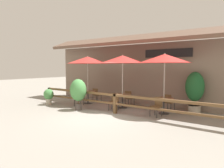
% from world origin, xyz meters
% --- Properties ---
extents(ground_plane, '(60.00, 60.00, 0.00)m').
position_xyz_m(ground_plane, '(0.00, 0.00, 0.00)').
color(ground_plane, gray).
extents(building_facade, '(14.28, 1.49, 4.23)m').
position_xyz_m(building_facade, '(0.00, 4.10, 2.17)').
color(building_facade, gray).
rests_on(building_facade, ground).
extents(patio_railing, '(10.40, 0.14, 0.95)m').
position_xyz_m(patio_railing, '(0.00, 1.05, 0.70)').
color(patio_railing, brown).
rests_on(patio_railing, ground).
extents(patio_umbrella_near, '(2.48, 2.48, 2.91)m').
position_xyz_m(patio_umbrella_near, '(-3.00, 2.29, 2.66)').
color(patio_umbrella_near, '#B7B2A8').
rests_on(patio_umbrella_near, ground).
extents(dining_table_near, '(0.93, 0.93, 0.78)m').
position_xyz_m(dining_table_near, '(-3.00, 2.29, 0.62)').
color(dining_table_near, olive).
rests_on(dining_table_near, ground).
extents(chair_near_streetside, '(0.51, 0.51, 0.88)m').
position_xyz_m(chair_near_streetside, '(-2.94, 1.53, 0.50)').
color(chair_near_streetside, brown).
rests_on(chair_near_streetside, ground).
extents(chair_near_wallside, '(0.46, 0.46, 0.88)m').
position_xyz_m(chair_near_wallside, '(-2.98, 3.05, 0.50)').
color(chair_near_wallside, brown).
rests_on(chair_near_wallside, ground).
extents(patio_umbrella_middle, '(2.48, 2.48, 2.91)m').
position_xyz_m(patio_umbrella_middle, '(-0.49, 2.39, 2.66)').
color(patio_umbrella_middle, '#B7B2A8').
rests_on(patio_umbrella_middle, ground).
extents(dining_table_middle, '(0.93, 0.93, 0.78)m').
position_xyz_m(dining_table_middle, '(-0.49, 2.39, 0.62)').
color(dining_table_middle, olive).
rests_on(dining_table_middle, ground).
extents(chair_middle_streetside, '(0.51, 0.51, 0.88)m').
position_xyz_m(chair_middle_streetside, '(-0.51, 1.64, 0.50)').
color(chair_middle_streetside, brown).
rests_on(chair_middle_streetside, ground).
extents(chair_middle_wallside, '(0.45, 0.45, 0.88)m').
position_xyz_m(chair_middle_wallside, '(-0.53, 3.13, 0.50)').
color(chair_middle_wallside, brown).
rests_on(chair_middle_wallside, ground).
extents(patio_umbrella_far, '(2.48, 2.48, 2.91)m').
position_xyz_m(patio_umbrella_far, '(1.91, 2.40, 2.66)').
color(patio_umbrella_far, '#B7B2A8').
rests_on(patio_umbrella_far, ground).
extents(dining_table_far, '(0.93, 0.93, 0.78)m').
position_xyz_m(dining_table_far, '(1.91, 2.40, 0.62)').
color(dining_table_far, olive).
rests_on(dining_table_far, ground).
extents(chair_far_streetside, '(0.48, 0.48, 0.88)m').
position_xyz_m(chair_far_streetside, '(1.88, 1.72, 0.50)').
color(chair_far_streetside, brown).
rests_on(chair_far_streetside, ground).
extents(chair_far_wallside, '(0.46, 0.46, 0.88)m').
position_xyz_m(chair_far_wallside, '(1.88, 3.09, 0.50)').
color(chair_far_wallside, brown).
rests_on(chair_far_wallside, ground).
extents(potted_plant_broad_leaf, '(0.90, 0.81, 1.63)m').
position_xyz_m(potted_plant_broad_leaf, '(-2.04, 0.56, 1.01)').
color(potted_plant_broad_leaf, '#564C47').
rests_on(potted_plant_broad_leaf, ground).
extents(potted_plant_small_flowering, '(0.62, 0.56, 0.94)m').
position_xyz_m(potted_plant_small_flowering, '(-4.57, 0.57, 0.55)').
color(potted_plant_small_flowering, '#B7AD99').
rests_on(potted_plant_small_flowering, ground).
extents(potted_plant_tall_tropical, '(0.90, 0.81, 2.02)m').
position_xyz_m(potted_plant_tall_tropical, '(3.01, 3.55, 1.16)').
color(potted_plant_tall_tropical, '#B7AD99').
rests_on(potted_plant_tall_tropical, ground).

